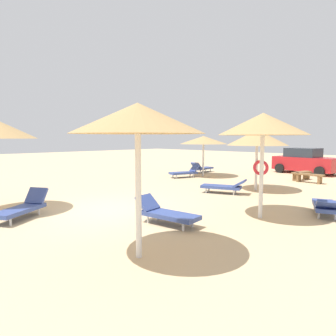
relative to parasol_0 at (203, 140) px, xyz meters
name	(u,v)px	position (x,y,z in m)	size (l,w,h in m)	color
ground_plane	(105,210)	(3.17, -9.32, -2.26)	(80.00, 80.00, 0.00)	#D1B284
parasol_0	(203,140)	(0.00, 0.00, 0.00)	(2.94, 2.94, 2.51)	silver
parasol_1	(257,138)	(4.85, -2.27, 0.13)	(2.72, 2.72, 2.76)	silver
parasol_4	(138,119)	(7.02, -11.03, 0.51)	(2.63, 2.63, 3.08)	silver
parasol_5	(263,124)	(7.31, -6.53, 0.54)	(2.62, 2.62, 3.13)	silver
lounger_0	(185,172)	(-0.43, -1.20, -1.94)	(1.22, 1.97, 0.78)	#33478C
lounger_1	(224,186)	(4.28, -3.99, -1.95)	(2.01, 1.29, 0.65)	#33478C
lounger_3	(22,208)	(2.27, -11.62, -1.93)	(1.51, 1.91, 0.81)	#33478C
lounger_4	(166,213)	(5.76, -9.02, -1.94)	(1.95, 0.89, 0.74)	#33478C
lounger_5	(326,206)	(8.62, -4.89, -1.95)	(1.33, 2.00, 0.66)	#33478C
lounger_6	(202,168)	(-1.33, 1.55, -1.94)	(0.73, 1.90, 0.76)	#33478C
bench_0	(309,176)	(5.75, 1.81, -1.91)	(1.51, 0.46, 0.49)	brown
bench_2	(301,174)	(5.07, 2.55, -1.91)	(0.60, 1.54, 0.49)	brown
parked_car	(305,161)	(3.98, 5.96, -1.44)	(4.16, 2.33, 1.72)	#B21E23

